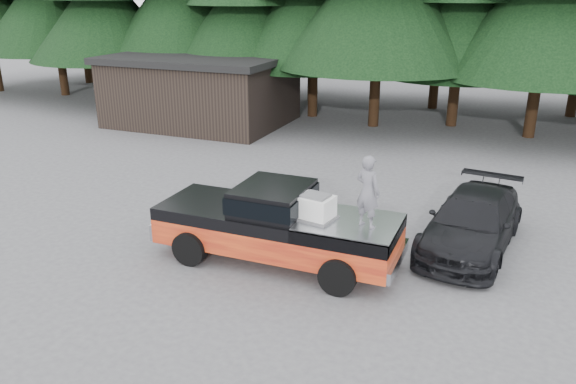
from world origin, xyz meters
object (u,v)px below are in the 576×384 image
at_px(pickup_truck, 277,235).
at_px(parked_car, 472,222).
at_px(man_on_bed, 368,192).
at_px(utility_building, 202,89).
at_px(air_compressor, 316,208).

bearing_deg(pickup_truck, parked_car, 30.79).
distance_m(man_on_bed, utility_building, 17.14).
height_order(pickup_truck, air_compressor, air_compressor).
xyz_separation_m(man_on_bed, parked_car, (2.08, 2.70, -1.44)).
bearing_deg(pickup_truck, man_on_bed, -3.71).
distance_m(pickup_truck, air_compressor, 1.40).
bearing_deg(air_compressor, pickup_truck, -179.93).
distance_m(air_compressor, utility_building, 16.40).
bearing_deg(utility_building, air_compressor, -50.58).
relative_size(air_compressor, man_on_bed, 0.47).
relative_size(pickup_truck, parked_car, 1.24).
relative_size(air_compressor, utility_building, 0.09).
bearing_deg(utility_building, man_on_bed, -47.45).
distance_m(man_on_bed, parked_car, 3.69).
bearing_deg(parked_car, air_compressor, -132.59).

